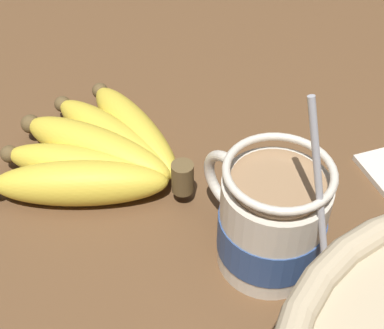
% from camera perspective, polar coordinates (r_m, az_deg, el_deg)
% --- Properties ---
extents(table, '(1.28, 1.28, 0.03)m').
position_cam_1_polar(table, '(0.50, -1.42, -5.25)').
color(table, brown).
rests_on(table, ground).
extents(coffee_mug, '(0.14, 0.08, 0.17)m').
position_cam_1_polar(coffee_mug, '(0.42, 8.37, -6.02)').
color(coffee_mug, beige).
rests_on(coffee_mug, table).
extents(banana_bunch, '(0.19, 0.18, 0.04)m').
position_cam_1_polar(banana_bunch, '(0.51, -9.64, 1.25)').
color(banana_bunch, brown).
rests_on(banana_bunch, table).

